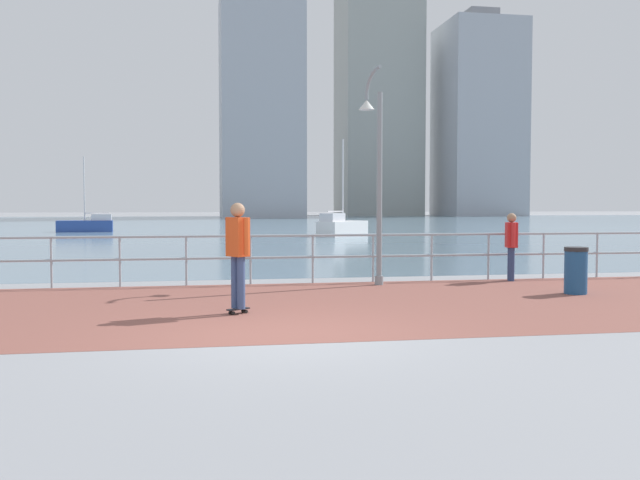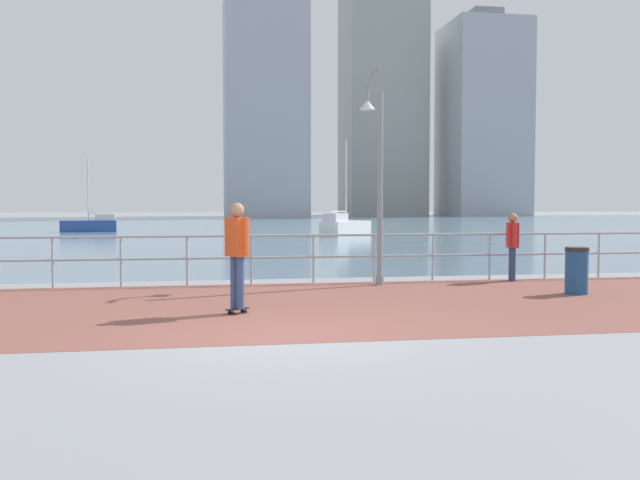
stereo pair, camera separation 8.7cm
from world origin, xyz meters
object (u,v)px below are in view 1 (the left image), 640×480
object	(u,v)px
lamppost	(375,164)
sailboat_yellow	(87,225)
skateboarder	(238,247)
bystander	(511,241)
sailboat_ivory	(342,227)
trash_bin	(576,270)

from	to	relation	value
lamppost	sailboat_yellow	distance (m)	33.52
skateboarder	sailboat_yellow	xyz separation A→B (m)	(-7.66, 35.33, -0.63)
bystander	sailboat_ivory	size ratio (longest dim) A/B	0.29
sailboat_ivory	sailboat_yellow	world-z (taller)	sailboat_ivory
lamppost	sailboat_ivory	distance (m)	23.61
lamppost	trash_bin	distance (m)	4.74
bystander	skateboarder	bearing A→B (deg)	-149.82
bystander	trash_bin	world-z (taller)	bystander
lamppost	skateboarder	xyz separation A→B (m)	(-3.24, -3.71, -1.57)
skateboarder	bystander	world-z (taller)	skateboarder
lamppost	trash_bin	bearing A→B (deg)	-33.80
skateboarder	bystander	size ratio (longest dim) A/B	1.15
lamppost	sailboat_ivory	xyz separation A→B (m)	(4.09, 23.16, -2.14)
bystander	sailboat_yellow	distance (m)	34.58
trash_bin	sailboat_ivory	bearing A→B (deg)	88.68
trash_bin	sailboat_yellow	xyz separation A→B (m)	(-14.40, 33.96, -0.01)
skateboarder	trash_bin	xyz separation A→B (m)	(6.74, 1.37, -0.62)
bystander	lamppost	bearing A→B (deg)	-178.54
skateboarder	sailboat_yellow	bearing A→B (deg)	102.24
sailboat_yellow	trash_bin	bearing A→B (deg)	-67.02
lamppost	bystander	xyz separation A→B (m)	(3.28, 0.08, -1.74)
lamppost	skateboarder	size ratio (longest dim) A/B	2.67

